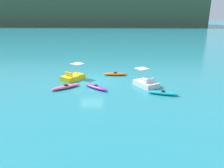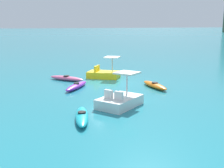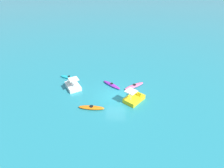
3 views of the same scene
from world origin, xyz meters
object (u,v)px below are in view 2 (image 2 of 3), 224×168
(kayak_pink, at_px, (67,78))
(pedal_boat_white, at_px, (120,100))
(kayak_cyan, at_px, (82,116))
(kayak_orange, at_px, (155,85))
(kayak_purple, at_px, (77,86))
(pedal_boat_yellow, at_px, (104,74))

(kayak_pink, xyz_separation_m, pedal_boat_white, (7.79, 0.80, 0.17))
(kayak_pink, height_order, kayak_cyan, same)
(kayak_cyan, relative_size, pedal_boat_white, 0.99)
(kayak_orange, distance_m, kayak_purple, 5.15)
(kayak_pink, bearing_deg, kayak_purple, -1.45)
(kayak_pink, relative_size, pedal_boat_yellow, 0.99)
(kayak_orange, height_order, kayak_cyan, same)
(kayak_cyan, xyz_separation_m, pedal_boat_yellow, (-8.87, 4.55, 0.17))
(kayak_purple, relative_size, pedal_boat_white, 0.92)
(kayak_cyan, height_order, pedal_boat_yellow, pedal_boat_yellow)
(kayak_pink, relative_size, kayak_cyan, 1.00)
(kayak_pink, bearing_deg, kayak_cyan, -10.04)
(kayak_orange, bearing_deg, pedal_boat_white, -52.39)
(pedal_boat_white, xyz_separation_m, pedal_boat_yellow, (-7.66, 2.16, 0.00))
(kayak_orange, relative_size, pedal_boat_white, 1.00)
(kayak_pink, distance_m, pedal_boat_white, 7.84)
(kayak_purple, bearing_deg, kayak_pink, 178.55)
(kayak_pink, height_order, kayak_purple, same)
(kayak_pink, distance_m, kayak_purple, 2.92)
(pedal_boat_white, bearing_deg, pedal_boat_yellow, 164.25)
(kayak_pink, bearing_deg, kayak_orange, 44.93)
(kayak_orange, xyz_separation_m, pedal_boat_yellow, (-4.62, -1.78, 0.17))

